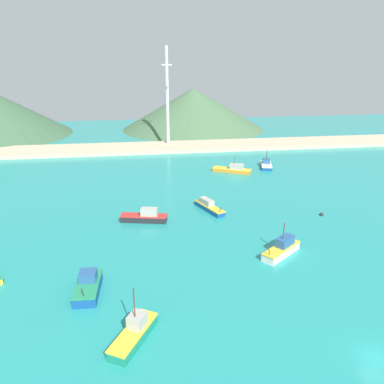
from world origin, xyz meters
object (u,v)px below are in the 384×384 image
fishing_boat_3 (233,169)px  radio_tower (167,97)px  fishing_boat_0 (134,333)px  fishing_boat_4 (209,206)px  fishing_boat_1 (282,249)px  fishing_boat_6 (145,217)px  fishing_boat_5 (266,165)px  fishing_boat_2 (88,286)px  buoy_0 (322,215)px

fishing_boat_3 → radio_tower: (-14.96, 34.93, 16.48)m
fishing_boat_0 → fishing_boat_3: bearing=66.4°
fishing_boat_4 → radio_tower: bearing=92.8°
fishing_boat_1 → fishing_boat_6: (-21.31, 16.46, -0.10)m
fishing_boat_0 → fishing_boat_5: bearing=60.0°
fishing_boat_2 → fishing_boat_6: fishing_boat_2 is taller
fishing_boat_5 → fishing_boat_1: bearing=-106.4°
fishing_boat_3 → fishing_boat_5: size_ratio=1.25×
fishing_boat_1 → fishing_boat_4: (-8.06, 20.23, -0.23)m
fishing_boat_2 → radio_tower: bearing=78.1°
fishing_boat_3 → fishing_boat_6: fishing_boat_3 is taller
fishing_boat_0 → fishing_boat_1: fishing_boat_0 is taller
fishing_boat_1 → fishing_boat_3: size_ratio=0.73×
fishing_boat_1 → radio_tower: size_ratio=0.23×
buoy_0 → radio_tower: size_ratio=0.02×
fishing_boat_1 → fishing_boat_4: bearing=111.7°
fishing_boat_5 → fishing_boat_6: fishing_boat_5 is taller
fishing_boat_2 → fishing_boat_6: size_ratio=0.77×
fishing_boat_6 → fishing_boat_0: bearing=-93.8°
fishing_boat_1 → fishing_boat_4: size_ratio=0.87×
fishing_boat_0 → fishing_boat_1: size_ratio=1.00×
fishing_boat_6 → buoy_0: 35.32m
fishing_boat_2 → buoy_0: 48.03m
radio_tower → fishing_boat_2: bearing=-101.9°
fishing_boat_2 → fishing_boat_6: (8.30, 22.55, -0.02)m
fishing_boat_0 → fishing_boat_4: (15.43, 36.40, -0.11)m
buoy_0 → radio_tower: radio_tower is taller
fishing_boat_4 → fishing_boat_5: bearing=52.6°
fishing_boat_3 → fishing_boat_6: 39.35m
fishing_boat_1 → fishing_boat_5: fishing_boat_1 is taller
fishing_boat_2 → radio_tower: size_ratio=0.21×
fishing_boat_5 → radio_tower: (-25.72, 31.64, 16.54)m
fishing_boat_4 → fishing_boat_5: size_ratio=1.04×
fishing_boat_3 → radio_tower: radio_tower is taller
fishing_boat_4 → fishing_boat_6: bearing=-164.1°
fishing_boat_4 → fishing_boat_3: bearing=65.7°
fishing_boat_1 → radio_tower: bearing=97.7°
fishing_boat_0 → radio_tower: (12.43, 97.77, 16.36)m
buoy_0 → radio_tower: 73.91m
fishing_boat_4 → fishing_boat_1: bearing=-68.3°
fishing_boat_2 → fishing_boat_5: 71.42m
fishing_boat_4 → fishing_boat_6: 13.78m
fishing_boat_4 → buoy_0: size_ratio=11.26×
fishing_boat_0 → fishing_boat_3: size_ratio=0.73×
fishing_boat_4 → fishing_boat_6: size_ratio=0.96×
fishing_boat_0 → fishing_boat_2: bearing=121.3°
fishing_boat_4 → radio_tower: radio_tower is taller
fishing_boat_0 → fishing_boat_3: (27.39, 62.83, -0.12)m
fishing_boat_2 → radio_tower: (18.55, 87.68, 16.32)m
fishing_boat_3 → fishing_boat_5: bearing=17.0°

